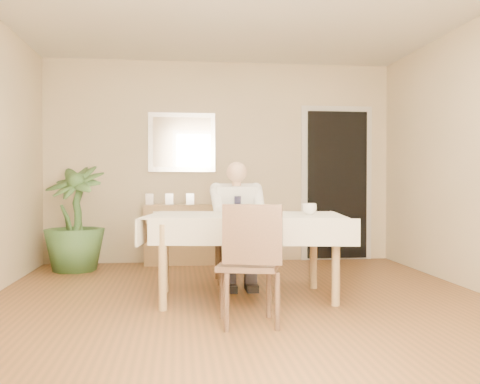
{
  "coord_description": "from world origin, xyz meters",
  "views": [
    {
      "loc": [
        -0.56,
        -4.46,
        1.05
      ],
      "look_at": [
        0.0,
        0.35,
        0.95
      ],
      "focal_mm": 40.0,
      "sensor_mm": 36.0,
      "label": 1
    }
  ],
  "objects": [
    {
      "name": "seated_man",
      "position": [
        0.04,
        0.85,
        0.69
      ],
      "size": [
        0.48,
        0.72,
        1.24
      ],
      "color": "white",
      "rests_on": "ground"
    },
    {
      "name": "chair_far",
      "position": [
        0.04,
        1.13,
        0.51
      ],
      "size": [
        0.42,
        0.42,
        0.9
      ],
      "rotation": [
        0.0,
        0.0,
        0.0
      ],
      "color": "#473020",
      "rests_on": "ground"
    },
    {
      "name": "doorway",
      "position": [
        1.55,
        2.46,
        1.0
      ],
      "size": [
        0.96,
        0.07,
        2.1
      ],
      "color": "beige",
      "rests_on": "ground"
    },
    {
      "name": "photo_frame_right",
      "position": [
        -0.4,
        2.36,
        0.82
      ],
      "size": [
        0.1,
        0.02,
        0.14
      ],
      "primitive_type": "cube",
      "color": "silver",
      "rests_on": "sideboard"
    },
    {
      "name": "photo_frame_center",
      "position": [
        -0.67,
        2.35,
        0.82
      ],
      "size": [
        0.1,
        0.02,
        0.14
      ],
      "primitive_type": "cube",
      "color": "silver",
      "rests_on": "sideboard"
    },
    {
      "name": "food",
      "position": [
        0.07,
        0.44,
        0.78
      ],
      "size": [
        0.14,
        0.14,
        0.06
      ],
      "primitive_type": "ellipsoid",
      "color": "brown",
      "rests_on": "dining_table"
    },
    {
      "name": "plate",
      "position": [
        0.07,
        0.44,
        0.76
      ],
      "size": [
        0.26,
        0.26,
        0.02
      ],
      "primitive_type": "cylinder",
      "color": "white",
      "rests_on": "dining_table"
    },
    {
      "name": "room",
      "position": [
        0.0,
        0.0,
        1.3
      ],
      "size": [
        5.0,
        5.02,
        2.6
      ],
      "color": "brown",
      "rests_on": "ground"
    },
    {
      "name": "sideboard",
      "position": [
        -0.51,
        2.32,
        0.38
      ],
      "size": [
        0.94,
        0.32,
        0.75
      ],
      "primitive_type": "cube",
      "rotation": [
        0.0,
        0.0,
        -0.01
      ],
      "color": "#A7844E",
      "rests_on": "ground"
    },
    {
      "name": "mirror",
      "position": [
        -0.51,
        2.47,
        1.55
      ],
      "size": [
        0.86,
        0.04,
        0.76
      ],
      "color": "silver",
      "rests_on": "room"
    },
    {
      "name": "dining_table",
      "position": [
        0.04,
        0.25,
        0.67
      ],
      "size": [
        1.86,
        1.27,
        0.75
      ],
      "rotation": [
        0.0,
        0.0,
        -0.15
      ],
      "color": "#A7844E",
      "rests_on": "ground"
    },
    {
      "name": "chair_near",
      "position": [
        -0.05,
        -0.69,
        0.5
      ],
      "size": [
        0.52,
        0.52,
        0.89
      ],
      "rotation": [
        0.0,
        0.0,
        -0.27
      ],
      "color": "#473020",
      "rests_on": "ground"
    },
    {
      "name": "fork",
      "position": [
        0.03,
        0.38,
        0.78
      ],
      "size": [
        0.01,
        0.13,
        0.01
      ],
      "primitive_type": "cylinder",
      "rotation": [
        1.57,
        0.0,
        0.0
      ],
      "color": "silver",
      "rests_on": "dining_table"
    },
    {
      "name": "window",
      "position": [
        0.0,
        -2.47,
        1.45
      ],
      "size": [
        1.34,
        0.04,
        1.44
      ],
      "color": "beige",
      "rests_on": "room"
    },
    {
      "name": "potted_palm",
      "position": [
        -1.76,
        1.94,
        0.61
      ],
      "size": [
        0.91,
        0.91,
        1.23
      ],
      "primitive_type": "imported",
      "rotation": [
        0.0,
        0.0,
        -0.42
      ],
      "color": "#385E2C",
      "rests_on": "ground"
    },
    {
      "name": "knife",
      "position": [
        0.11,
        0.38,
        0.78
      ],
      "size": [
        0.01,
        0.13,
        0.01
      ],
      "primitive_type": "cylinder",
      "rotation": [
        1.57,
        0.0,
        0.0
      ],
      "color": "silver",
      "rests_on": "dining_table"
    },
    {
      "name": "coffee_mug",
      "position": [
        0.59,
        0.14,
        0.8
      ],
      "size": [
        0.16,
        0.16,
        0.1
      ],
      "primitive_type": "imported",
      "rotation": [
        0.0,
        0.0,
        -0.29
      ],
      "color": "white",
      "rests_on": "dining_table"
    },
    {
      "name": "photo_frame_left",
      "position": [
        -0.92,
        2.36,
        0.82
      ],
      "size": [
        0.1,
        0.02,
        0.14
      ],
      "primitive_type": "cube",
      "color": "silver",
      "rests_on": "sideboard"
    }
  ]
}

